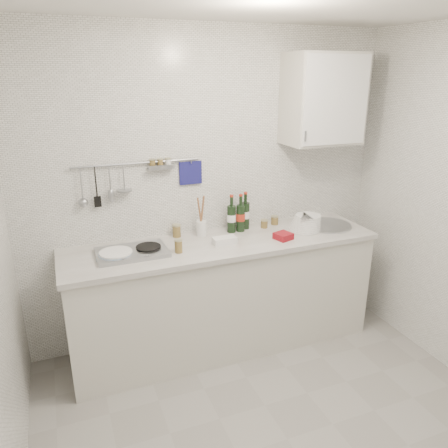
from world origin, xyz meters
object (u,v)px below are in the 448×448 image
(plate_stack_hob, at_px, (115,255))
(wall_cabinet, at_px, (323,99))
(wine_bottles, at_px, (239,212))
(plate_stack_sink, at_px, (306,223))
(utensil_crock, at_px, (201,226))

(plate_stack_hob, bearing_deg, wall_cabinet, 4.84)
(plate_stack_hob, bearing_deg, wine_bottles, 11.01)
(wall_cabinet, xyz_separation_m, wine_bottles, (-0.69, 0.06, -0.87))
(plate_stack_sink, height_order, wine_bottles, wine_bottles)
(plate_stack_hob, bearing_deg, utensil_crock, 15.81)
(wall_cabinet, bearing_deg, plate_stack_hob, -175.16)
(plate_stack_sink, distance_m, utensil_crock, 0.87)
(wall_cabinet, xyz_separation_m, plate_stack_sink, (-0.16, -0.12, -0.97))
(wall_cabinet, relative_size, plate_stack_hob, 2.76)
(plate_stack_hob, height_order, wine_bottles, wine_bottles)
(wall_cabinet, bearing_deg, plate_stack_sink, -142.55)
(wine_bottles, bearing_deg, wall_cabinet, -4.57)
(plate_stack_sink, height_order, utensil_crock, utensil_crock)
(wine_bottles, xyz_separation_m, utensil_crock, (-0.33, -0.00, -0.08))
(wall_cabinet, distance_m, plate_stack_sink, 1.00)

